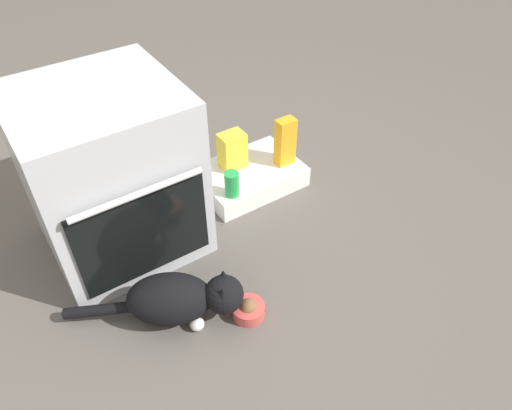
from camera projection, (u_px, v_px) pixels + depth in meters
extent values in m
plane|color=#56514C|center=(176.00, 284.00, 1.93)|extent=(8.00, 8.00, 0.00)
cube|color=#B7BABF|center=(110.00, 174.00, 1.88)|extent=(0.59, 0.57, 0.71)
cube|color=black|center=(144.00, 235.00, 1.76)|extent=(0.50, 0.01, 0.39)
cylinder|color=silver|center=(138.00, 194.00, 1.60)|extent=(0.47, 0.02, 0.02)
cube|color=white|center=(249.00, 176.00, 2.36)|extent=(0.49, 0.34, 0.10)
cylinder|color=#C64C47|center=(248.00, 310.00, 1.80)|extent=(0.12, 0.12, 0.05)
sphere|color=brown|center=(248.00, 307.00, 1.79)|extent=(0.07, 0.07, 0.07)
ellipsoid|color=black|center=(170.00, 299.00, 1.74)|extent=(0.37, 0.33, 0.19)
sphere|color=black|center=(224.00, 294.00, 1.73)|extent=(0.14, 0.14, 0.14)
cone|color=black|center=(223.00, 276.00, 1.73)|extent=(0.05, 0.05, 0.07)
cone|color=black|center=(223.00, 294.00, 1.67)|extent=(0.05, 0.05, 0.07)
cylinder|color=black|center=(99.00, 310.00, 1.76)|extent=(0.25, 0.18, 0.07)
sphere|color=silver|center=(198.00, 300.00, 1.84)|extent=(0.05, 0.05, 0.05)
sphere|color=silver|center=(197.00, 324.00, 1.76)|extent=(0.05, 0.05, 0.05)
cylinder|color=green|center=(232.00, 184.00, 2.14)|extent=(0.07, 0.07, 0.12)
cube|color=yellow|center=(232.00, 150.00, 2.28)|extent=(0.12, 0.09, 0.18)
cube|color=orange|center=(285.00, 142.00, 2.28)|extent=(0.09, 0.06, 0.24)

